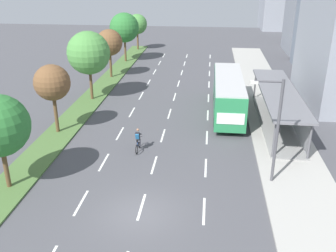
{
  "coord_description": "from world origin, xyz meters",
  "views": [
    {
      "loc": [
        3.45,
        -16.82,
        12.42
      ],
      "look_at": [
        0.5,
        9.56,
        1.2
      ],
      "focal_mm": 40.36,
      "sensor_mm": 36.0,
      "label": 1
    }
  ],
  "objects_px": {
    "bus_shelter": "(281,104)",
    "median_tree_third": "(89,53)",
    "streetlight": "(275,125)",
    "bus": "(228,91)",
    "median_tree_second": "(52,83)",
    "cyclist": "(138,141)",
    "median_tree_fourth": "(109,43)",
    "median_tree_farthest": "(137,24)",
    "median_tree_fifth": "(124,28)"
  },
  "relations": [
    {
      "from": "bus",
      "to": "median_tree_third",
      "type": "xyz_separation_m",
      "value": [
        -13.44,
        2.25,
        2.69
      ]
    },
    {
      "from": "bus",
      "to": "median_tree_second",
      "type": "relative_size",
      "value": 2.05
    },
    {
      "from": "bus",
      "to": "median_tree_farthest",
      "type": "distance_m",
      "value": 30.39
    },
    {
      "from": "median_tree_third",
      "to": "median_tree_fifth",
      "type": "bearing_deg",
      "value": 90.56
    },
    {
      "from": "median_tree_fourth",
      "to": "bus_shelter",
      "type": "bearing_deg",
      "value": -35.91
    },
    {
      "from": "cyclist",
      "to": "bus",
      "type": "bearing_deg",
      "value": 51.72
    },
    {
      "from": "bus",
      "to": "streetlight",
      "type": "xyz_separation_m",
      "value": [
        2.17,
        -11.98,
        1.82
      ]
    },
    {
      "from": "cyclist",
      "to": "median_tree_second",
      "type": "relative_size",
      "value": 0.33
    },
    {
      "from": "median_tree_fourth",
      "to": "median_tree_fifth",
      "type": "distance_m",
      "value": 8.33
    },
    {
      "from": "cyclist",
      "to": "median_tree_second",
      "type": "distance_m",
      "value": 8.2
    },
    {
      "from": "cyclist",
      "to": "median_tree_third",
      "type": "relative_size",
      "value": 0.27
    },
    {
      "from": "median_tree_second",
      "to": "streetlight",
      "type": "xyz_separation_m",
      "value": [
        15.94,
        -5.92,
        -0.3
      ]
    },
    {
      "from": "streetlight",
      "to": "bus",
      "type": "bearing_deg",
      "value": 100.26
    },
    {
      "from": "median_tree_second",
      "to": "median_tree_fifth",
      "type": "distance_m",
      "value": 24.95
    },
    {
      "from": "cyclist",
      "to": "median_tree_farthest",
      "type": "xyz_separation_m",
      "value": [
        -6.68,
        35.72,
        3.28
      ]
    },
    {
      "from": "bus_shelter",
      "to": "median_tree_second",
      "type": "bearing_deg",
      "value": -168.42
    },
    {
      "from": "median_tree_second",
      "to": "median_tree_fifth",
      "type": "height_order",
      "value": "median_tree_fifth"
    },
    {
      "from": "bus",
      "to": "cyclist",
      "type": "xyz_separation_m",
      "value": [
        -6.72,
        -8.52,
        -1.28
      ]
    },
    {
      "from": "median_tree_third",
      "to": "median_tree_fifth",
      "type": "relative_size",
      "value": 1.02
    },
    {
      "from": "bus_shelter",
      "to": "streetlight",
      "type": "bearing_deg",
      "value": -102.39
    },
    {
      "from": "cyclist",
      "to": "median_tree_fourth",
      "type": "height_order",
      "value": "median_tree_fourth"
    },
    {
      "from": "median_tree_fifth",
      "to": "median_tree_fourth",
      "type": "bearing_deg",
      "value": -89.8
    },
    {
      "from": "bus_shelter",
      "to": "streetlight",
      "type": "height_order",
      "value": "streetlight"
    },
    {
      "from": "bus",
      "to": "median_tree_fourth",
      "type": "height_order",
      "value": "median_tree_fourth"
    },
    {
      "from": "bus",
      "to": "bus_shelter",
      "type": "bearing_deg",
      "value": -28.89
    },
    {
      "from": "bus_shelter",
      "to": "median_tree_second",
      "type": "xyz_separation_m",
      "value": [
        -18.05,
        -3.7,
        2.32
      ]
    },
    {
      "from": "median_tree_third",
      "to": "streetlight",
      "type": "distance_m",
      "value": 21.14
    },
    {
      "from": "streetlight",
      "to": "median_tree_fifth",
      "type": "bearing_deg",
      "value": 117.06
    },
    {
      "from": "cyclist",
      "to": "median_tree_fifth",
      "type": "xyz_separation_m",
      "value": [
        -6.88,
        27.4,
        3.94
      ]
    },
    {
      "from": "median_tree_second",
      "to": "median_tree_fifth",
      "type": "relative_size",
      "value": 0.83
    },
    {
      "from": "median_tree_fifth",
      "to": "streetlight",
      "type": "bearing_deg",
      "value": -62.94
    },
    {
      "from": "median_tree_third",
      "to": "median_tree_fourth",
      "type": "bearing_deg",
      "value": 90.93
    },
    {
      "from": "median_tree_second",
      "to": "median_tree_farthest",
      "type": "relative_size",
      "value": 1.0
    },
    {
      "from": "median_tree_fourth",
      "to": "median_tree_second",
      "type": "bearing_deg",
      "value": -90.68
    },
    {
      "from": "bus",
      "to": "median_tree_fourth",
      "type": "bearing_deg",
      "value": 142.09
    },
    {
      "from": "bus",
      "to": "cyclist",
      "type": "height_order",
      "value": "bus"
    },
    {
      "from": "bus_shelter",
      "to": "cyclist",
      "type": "xyz_separation_m",
      "value": [
        -11.0,
        -6.16,
        -1.07
      ]
    },
    {
      "from": "median_tree_second",
      "to": "median_tree_fourth",
      "type": "xyz_separation_m",
      "value": [
        0.2,
        16.63,
        0.03
      ]
    },
    {
      "from": "median_tree_third",
      "to": "median_tree_fifth",
      "type": "xyz_separation_m",
      "value": [
        -0.16,
        16.63,
        -0.03
      ]
    },
    {
      "from": "median_tree_fourth",
      "to": "streetlight",
      "type": "height_order",
      "value": "streetlight"
    },
    {
      "from": "median_tree_second",
      "to": "cyclist",
      "type": "bearing_deg",
      "value": -19.22
    },
    {
      "from": "bus_shelter",
      "to": "median_tree_second",
      "type": "relative_size",
      "value": 2.54
    },
    {
      "from": "streetlight",
      "to": "bus_shelter",
      "type": "bearing_deg",
      "value": 77.61
    },
    {
      "from": "cyclist",
      "to": "median_tree_fourth",
      "type": "bearing_deg",
      "value": 109.74
    },
    {
      "from": "bus_shelter",
      "to": "median_tree_third",
      "type": "height_order",
      "value": "median_tree_third"
    },
    {
      "from": "median_tree_second",
      "to": "median_tree_farthest",
      "type": "height_order",
      "value": "median_tree_farthest"
    },
    {
      "from": "bus_shelter",
      "to": "median_tree_third",
      "type": "xyz_separation_m",
      "value": [
        -17.72,
        4.62,
        2.89
      ]
    },
    {
      "from": "median_tree_fourth",
      "to": "streetlight",
      "type": "distance_m",
      "value": 27.5
    },
    {
      "from": "median_tree_second",
      "to": "median_tree_fourth",
      "type": "relative_size",
      "value": 0.97
    },
    {
      "from": "median_tree_farthest",
      "to": "bus",
      "type": "bearing_deg",
      "value": -63.77
    }
  ]
}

